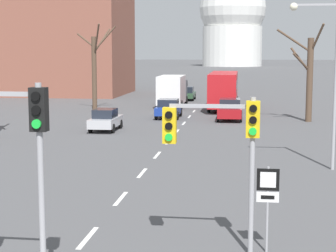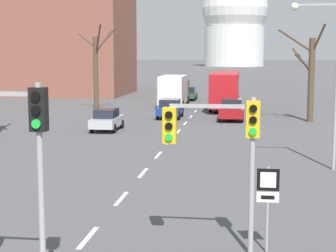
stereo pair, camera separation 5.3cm
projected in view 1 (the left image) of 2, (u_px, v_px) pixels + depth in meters
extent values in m
cube|color=silver|center=(88.00, 238.00, 16.51)|extent=(0.16, 2.00, 0.01)
cube|color=silver|center=(121.00, 198.00, 20.93)|extent=(0.16, 2.00, 0.01)
cube|color=silver|center=(142.00, 173.00, 25.35)|extent=(0.16, 2.00, 0.01)
cube|color=silver|center=(157.00, 155.00, 29.78)|extent=(0.16, 2.00, 0.01)
cube|color=silver|center=(168.00, 142.00, 34.20)|extent=(0.16, 2.00, 0.01)
cube|color=silver|center=(177.00, 131.00, 38.62)|extent=(0.16, 2.00, 0.01)
cube|color=silver|center=(184.00, 123.00, 43.04)|extent=(0.16, 2.00, 0.01)
cube|color=silver|center=(189.00, 117.00, 47.46)|extent=(0.16, 2.00, 0.01)
cube|color=silver|center=(194.00, 111.00, 51.89)|extent=(0.16, 2.00, 0.01)
cylinder|color=#9E9EA3|center=(252.00, 177.00, 14.87)|extent=(0.14, 0.14, 4.27)
cube|color=yellow|center=(253.00, 119.00, 14.67)|extent=(0.36, 0.28, 0.96)
cylinder|color=black|center=(253.00, 109.00, 14.46)|extent=(0.20, 0.06, 0.20)
cylinder|color=black|center=(253.00, 120.00, 14.50)|extent=(0.20, 0.06, 0.20)
cylinder|color=green|center=(253.00, 131.00, 14.54)|extent=(0.20, 0.06, 0.20)
cube|color=#9E9EA3|center=(211.00, 106.00, 14.77)|extent=(2.20, 0.10, 0.10)
cube|color=yellow|center=(170.00, 125.00, 14.98)|extent=(0.36, 0.28, 0.96)
cylinder|color=black|center=(169.00, 115.00, 14.78)|extent=(0.20, 0.06, 0.20)
cylinder|color=black|center=(169.00, 126.00, 14.82)|extent=(0.20, 0.06, 0.20)
cylinder|color=green|center=(169.00, 137.00, 14.85)|extent=(0.20, 0.06, 0.20)
cylinder|color=#9E9EA3|center=(41.00, 190.00, 12.41)|extent=(0.14, 0.14, 4.77)
cube|color=black|center=(39.00, 109.00, 12.18)|extent=(0.36, 0.28, 0.96)
cylinder|color=black|center=(36.00, 96.00, 11.97)|extent=(0.20, 0.06, 0.20)
cylinder|color=black|center=(36.00, 110.00, 12.01)|extent=(0.20, 0.06, 0.20)
cylinder|color=green|center=(36.00, 124.00, 12.05)|extent=(0.20, 0.06, 0.20)
cube|color=#9E9EA3|center=(1.00, 94.00, 12.25)|extent=(1.68, 0.10, 0.10)
cylinder|color=#9E9EA3|center=(267.00, 210.00, 15.15)|extent=(0.07, 0.07, 2.38)
cube|color=black|center=(268.00, 180.00, 15.02)|extent=(0.60, 0.03, 0.60)
cube|color=white|center=(268.00, 180.00, 15.01)|extent=(0.42, 0.01, 0.42)
cube|color=white|center=(268.00, 197.00, 15.09)|extent=(0.60, 0.03, 0.28)
cube|color=black|center=(268.00, 197.00, 15.07)|extent=(0.36, 0.01, 0.10)
cylinder|color=#9E9EA3|center=(335.00, 87.00, 25.61)|extent=(0.16, 0.16, 7.65)
cube|color=#9E9EA3|center=(316.00, 5.00, 25.25)|extent=(1.97, 0.10, 0.10)
sphere|color=#F2EAC6|center=(294.00, 7.00, 25.39)|extent=(0.36, 0.36, 0.36)
cube|color=silver|center=(176.00, 91.00, 70.12)|extent=(1.70, 4.18, 0.68)
cube|color=#1E232D|center=(176.00, 85.00, 69.82)|extent=(1.44, 2.01, 0.70)
cylinder|color=black|center=(171.00, 93.00, 71.55)|extent=(0.18, 0.61, 0.61)
cylinder|color=black|center=(184.00, 93.00, 71.34)|extent=(0.18, 0.61, 0.61)
cylinder|color=black|center=(169.00, 94.00, 69.00)|extent=(0.18, 0.61, 0.61)
cylinder|color=black|center=(182.00, 94.00, 68.79)|extent=(0.18, 0.61, 0.61)
cube|color=#2D4C33|center=(187.00, 95.00, 63.89)|extent=(1.69, 3.96, 0.57)
cube|color=#1E232D|center=(187.00, 90.00, 63.61)|extent=(1.44, 1.90, 0.66)
cylinder|color=black|center=(181.00, 96.00, 65.24)|extent=(0.18, 0.63, 0.63)
cylinder|color=black|center=(195.00, 97.00, 65.03)|extent=(0.18, 0.63, 0.63)
cylinder|color=black|center=(179.00, 98.00, 62.82)|extent=(0.18, 0.63, 0.63)
cylinder|color=black|center=(193.00, 98.00, 62.61)|extent=(0.18, 0.63, 0.63)
cube|color=black|center=(181.00, 84.00, 84.27)|extent=(1.69, 4.31, 0.75)
cube|color=#1E232D|center=(181.00, 80.00, 83.98)|extent=(1.44, 2.07, 0.53)
cylinder|color=black|center=(176.00, 86.00, 85.74)|extent=(0.18, 0.64, 0.64)
cylinder|color=black|center=(187.00, 86.00, 85.53)|extent=(0.18, 0.64, 0.64)
cylinder|color=black|center=(174.00, 87.00, 83.12)|extent=(0.18, 0.64, 0.64)
cylinder|color=black|center=(185.00, 87.00, 82.91)|extent=(0.18, 0.64, 0.64)
cube|color=#B7B7BC|center=(106.00, 122.00, 39.04)|extent=(1.66, 3.88, 0.61)
cube|color=#1E232D|center=(105.00, 113.00, 38.77)|extent=(1.41, 1.86, 0.61)
cylinder|color=black|center=(99.00, 124.00, 40.36)|extent=(0.18, 0.64, 0.64)
cylinder|color=black|center=(121.00, 124.00, 40.16)|extent=(0.18, 0.64, 0.64)
cylinder|color=black|center=(90.00, 128.00, 38.00)|extent=(0.18, 0.64, 0.64)
cylinder|color=black|center=(113.00, 128.00, 37.79)|extent=(0.18, 0.64, 0.64)
cube|color=navy|center=(169.00, 110.00, 46.44)|extent=(1.83, 3.98, 0.64)
cube|color=#1E232D|center=(168.00, 103.00, 46.17)|extent=(1.56, 1.91, 0.60)
cylinder|color=black|center=(161.00, 112.00, 47.81)|extent=(0.18, 0.72, 0.72)
cylinder|color=black|center=(181.00, 112.00, 47.59)|extent=(0.18, 0.72, 0.72)
cylinder|color=black|center=(156.00, 115.00, 45.39)|extent=(0.18, 0.72, 0.72)
cylinder|color=black|center=(177.00, 116.00, 45.16)|extent=(0.18, 0.72, 0.72)
cube|color=maroon|center=(230.00, 112.00, 45.02)|extent=(1.87, 4.44, 0.72)
cube|color=#1E232D|center=(230.00, 103.00, 44.71)|extent=(1.59, 2.13, 0.69)
cylinder|color=black|center=(220.00, 114.00, 46.54)|extent=(0.18, 0.66, 0.66)
cylinder|color=black|center=(241.00, 114.00, 46.31)|extent=(0.18, 0.66, 0.66)
cylinder|color=black|center=(218.00, 118.00, 43.84)|extent=(0.18, 0.66, 0.66)
cylinder|color=black|center=(241.00, 118.00, 43.60)|extent=(0.18, 0.66, 0.66)
cube|color=red|center=(224.00, 88.00, 53.61)|extent=(2.50, 10.80, 3.00)
cube|color=black|center=(224.00, 85.00, 53.56)|extent=(2.52, 10.26, 0.90)
cylinder|color=black|center=(213.00, 101.00, 57.68)|extent=(0.26, 0.96, 0.96)
cylinder|color=black|center=(237.00, 101.00, 57.37)|extent=(0.26, 0.96, 0.96)
cylinder|color=black|center=(209.00, 107.00, 50.78)|extent=(0.26, 0.96, 0.96)
cylinder|color=black|center=(236.00, 107.00, 50.47)|extent=(0.26, 0.96, 0.96)
cube|color=#333842|center=(176.00, 90.00, 58.30)|extent=(2.20, 2.00, 2.10)
cube|color=white|center=(171.00, 90.00, 54.72)|extent=(2.30, 5.20, 2.70)
cylinder|color=black|center=(165.00, 100.00, 58.58)|extent=(0.24, 0.88, 0.88)
cylinder|color=black|center=(186.00, 100.00, 58.29)|extent=(0.24, 0.88, 0.88)
cylinder|color=black|center=(158.00, 105.00, 53.64)|extent=(0.24, 0.88, 0.88)
cylinder|color=black|center=(181.00, 105.00, 53.35)|extent=(0.24, 0.88, 0.88)
cylinder|color=brown|center=(94.00, 74.00, 51.81)|extent=(0.45, 0.45, 6.84)
cylinder|color=brown|center=(97.00, 40.00, 50.45)|extent=(1.10, 1.97, 2.86)
cylinder|color=brown|center=(105.00, 39.00, 51.30)|extent=(2.16, 0.25, 2.38)
cylinder|color=brown|center=(102.00, 40.00, 52.54)|extent=(0.96, 2.61, 2.25)
cylinder|color=brown|center=(85.00, 40.00, 51.81)|extent=(1.81, 0.84, 1.34)
cylinder|color=brown|center=(310.00, 80.00, 43.70)|extent=(0.49, 0.49, 6.52)
cylinder|color=brown|center=(294.00, 41.00, 43.50)|extent=(2.68, 0.23, 1.85)
cylinder|color=brown|center=(317.00, 38.00, 42.59)|extent=(0.89, 1.47, 2.23)
cylinder|color=brown|center=(301.00, 62.00, 43.15)|extent=(1.50, 1.19, 1.47)
cylinder|color=brown|center=(300.00, 60.00, 44.08)|extent=(1.52, 1.23, 2.00)
cylinder|color=silver|center=(232.00, 46.00, 217.14)|extent=(22.89, 22.89, 15.26)
sphere|color=silver|center=(233.00, 8.00, 215.23)|extent=(25.43, 25.43, 25.43)
cube|color=brown|center=(56.00, 11.00, 72.03)|extent=(18.00, 14.00, 21.27)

